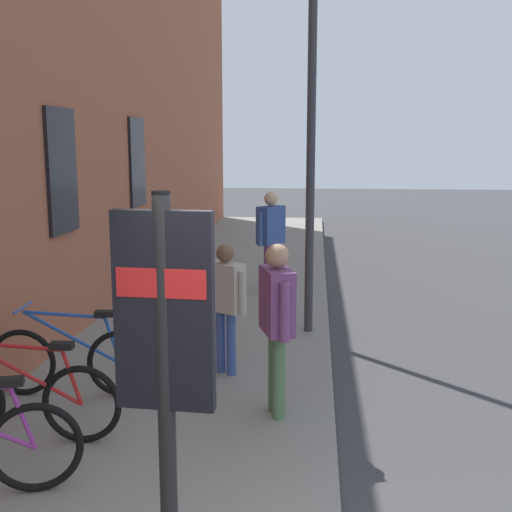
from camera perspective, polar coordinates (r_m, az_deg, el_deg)
ground at (r=9.01m, az=13.02°, el=-8.01°), size 60.00×60.00×0.00m
sidewalk_pavement at (r=10.94m, az=-2.85°, el=-4.19°), size 24.00×3.50×0.12m
station_facade at (r=12.07m, az=-12.33°, el=14.97°), size 22.00×0.65×7.66m
bicycle_under_window at (r=6.17m, az=-19.96°, el=-11.98°), size 0.48×1.77×0.97m
bicycle_leaning_wall at (r=7.06m, az=-16.10°, el=-8.94°), size 0.48×1.77×0.97m
transit_info_sign at (r=3.53m, az=-8.15°, el=-7.30°), size 0.12×0.55×2.40m
pedestrian_crossing_street at (r=6.15m, az=1.88°, el=-5.03°), size 0.62×0.39×1.70m
pedestrian_near_bus at (r=11.22m, az=1.33°, el=2.20°), size 0.57×0.50×1.79m
pedestrian_by_facade at (r=7.28m, az=-2.74°, el=-3.55°), size 0.42×0.50×1.52m
street_lamp at (r=8.80m, az=4.98°, el=13.55°), size 0.28×0.28×5.38m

